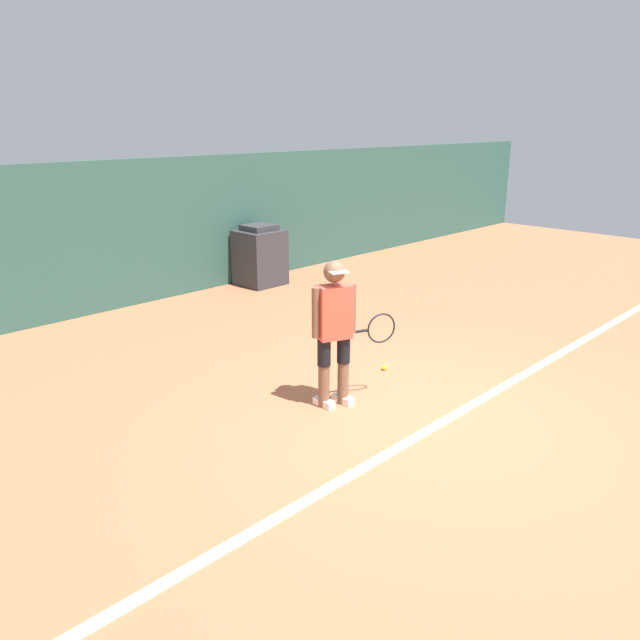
{
  "coord_description": "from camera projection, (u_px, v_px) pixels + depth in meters",
  "views": [
    {
      "loc": [
        -4.85,
        -3.19,
        2.88
      ],
      "look_at": [
        -0.46,
        1.13,
        0.9
      ],
      "focal_mm": 35.0,
      "sensor_mm": 36.0,
      "label": 1
    }
  ],
  "objects": [
    {
      "name": "ground_plane",
      "position": [
        431.0,
        418.0,
        6.3
      ],
      "size": [
        24.0,
        24.0,
        0.0
      ],
      "primitive_type": "plane",
      "color": "#B76642"
    },
    {
      "name": "back_wall",
      "position": [
        128.0,
        234.0,
        9.84
      ],
      "size": [
        24.0,
        0.1,
        2.31
      ],
      "color": "#2D564C",
      "rests_on": "ground_plane"
    },
    {
      "name": "tennis_player",
      "position": [
        335.0,
        328.0,
        6.35
      ],
      "size": [
        0.89,
        0.45,
        1.55
      ],
      "rotation": [
        0.0,
        0.0,
        -0.4
      ],
      "color": "brown",
      "rests_on": "ground_plane"
    },
    {
      "name": "court_baseline",
      "position": [
        442.0,
        422.0,
        6.21
      ],
      "size": [
        21.6,
        0.1,
        0.01
      ],
      "color": "white",
      "rests_on": "ground_plane"
    },
    {
      "name": "covered_chair",
      "position": [
        260.0,
        256.0,
        11.29
      ],
      "size": [
        0.76,
        0.73,
        1.09
      ],
      "color": "#333338",
      "rests_on": "ground_plane"
    },
    {
      "name": "tennis_ball",
      "position": [
        385.0,
        367.0,
        7.51
      ],
      "size": [
        0.07,
        0.07,
        0.07
      ],
      "color": "#D1E533",
      "rests_on": "ground_plane"
    }
  ]
}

